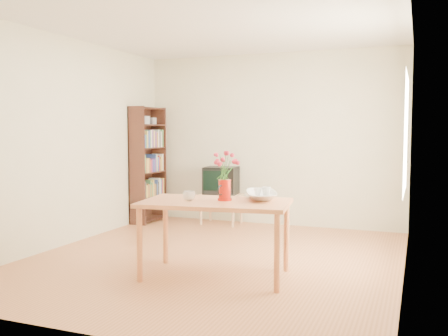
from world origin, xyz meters
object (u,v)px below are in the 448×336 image
at_px(mug, 189,196).
at_px(television, 222,180).
at_px(table, 216,209).
at_px(pitcher, 225,191).
at_px(bowl, 261,178).

height_order(mug, television, television).
xyz_separation_m(table, pitcher, (0.07, 0.06, 0.17)).
bearing_deg(television, pitcher, -74.80).
relative_size(table, bowl, 3.37).
bearing_deg(table, pitcher, 35.39).
xyz_separation_m(table, television, (-0.97, 2.60, 0.00)).
distance_m(pitcher, mug, 0.35).
xyz_separation_m(pitcher, television, (-1.04, 2.54, -0.17)).
distance_m(bowl, television, 2.66).
relative_size(bowl, television, 0.85).
xyz_separation_m(bowl, television, (-1.34, 2.28, -0.29)).
bearing_deg(pitcher, bowl, 50.09).
height_order(mug, bowl, bowl).
distance_m(pitcher, television, 2.75).
height_order(table, bowl, bowl).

